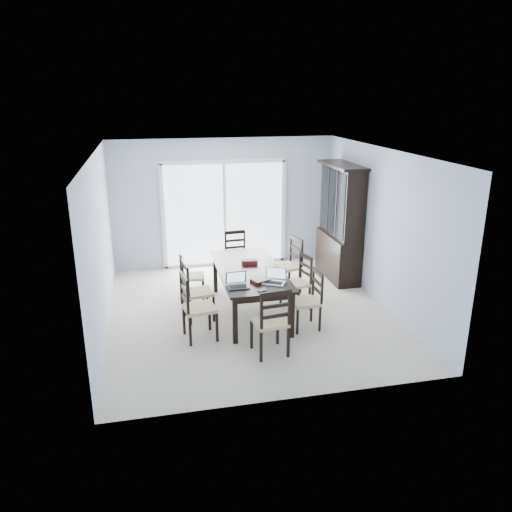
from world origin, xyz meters
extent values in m
plane|color=beige|center=(0.00, 0.00, 0.00)|extent=(5.00, 5.00, 0.00)
plane|color=white|center=(0.00, 0.00, 2.60)|extent=(5.00, 5.00, 0.00)
cube|color=#ABB8CD|center=(0.00, 2.50, 1.30)|extent=(4.50, 0.02, 2.60)
cube|color=#ABB8CD|center=(-2.25, 0.00, 1.30)|extent=(0.02, 5.00, 2.60)
cube|color=#ABB8CD|center=(2.25, 0.00, 1.30)|extent=(0.02, 5.00, 2.60)
cube|color=gray|center=(0.00, 3.50, -0.05)|extent=(4.50, 2.00, 0.10)
cube|color=#99999E|center=(0.00, 4.50, 0.55)|extent=(4.50, 0.06, 1.10)
cube|color=black|center=(0.00, 0.00, 0.73)|extent=(1.00, 2.20, 0.04)
cube|color=black|center=(0.00, 0.00, 0.67)|extent=(0.88, 2.08, 0.10)
cube|color=black|center=(-0.42, -1.00, 0.34)|extent=(0.07, 0.07, 0.69)
cube|color=black|center=(0.42, -1.00, 0.34)|extent=(0.07, 0.07, 0.69)
cube|color=black|center=(-0.42, 1.00, 0.34)|extent=(0.07, 0.07, 0.69)
cube|color=black|center=(0.42, 1.00, 0.34)|extent=(0.07, 0.07, 0.69)
cube|color=black|center=(2.01, 1.25, 0.42)|extent=(0.45, 1.30, 0.85)
cube|color=black|center=(2.04, 1.25, 1.50)|extent=(0.38, 1.30, 1.30)
cube|color=black|center=(2.01, 1.25, 2.17)|extent=(0.50, 1.38, 0.05)
cube|color=black|center=(1.84, 0.83, 1.50)|extent=(0.02, 0.36, 1.18)
cube|color=black|center=(1.84, 1.25, 1.50)|extent=(0.02, 0.36, 1.18)
cube|color=black|center=(1.84, 1.67, 1.50)|extent=(0.02, 0.36, 1.18)
cube|color=silver|center=(0.00, 2.48, 1.05)|extent=(2.40, 0.02, 2.10)
cube|color=white|center=(0.00, 2.46, 2.14)|extent=(2.52, 0.05, 0.08)
cube|color=white|center=(0.00, 2.46, 1.05)|extent=(0.06, 0.05, 2.10)
cube|color=white|center=(0.00, 2.46, 0.03)|extent=(2.52, 0.05, 0.05)
cube|color=black|center=(-1.11, -0.56, 0.22)|extent=(0.04, 0.04, 0.45)
cube|color=black|center=(-1.06, -0.95, 0.22)|extent=(0.04, 0.04, 0.45)
cube|color=black|center=(-0.72, -0.50, 0.22)|extent=(0.04, 0.04, 0.45)
cube|color=black|center=(-0.67, -0.89, 0.22)|extent=(0.04, 0.04, 0.45)
cube|color=#D0C18A|center=(-0.89, -0.73, 0.47)|extent=(0.49, 0.49, 0.05)
cube|color=black|center=(-1.04, 0.09, 0.21)|extent=(0.04, 0.04, 0.42)
cube|color=black|center=(-0.99, -0.27, 0.21)|extent=(0.04, 0.04, 0.42)
cube|color=black|center=(-0.67, 0.15, 0.21)|extent=(0.04, 0.04, 0.42)
cube|color=black|center=(-0.62, -0.22, 0.21)|extent=(0.04, 0.04, 0.42)
cube|color=#D0C18A|center=(-0.83, -0.06, 0.45)|extent=(0.47, 0.47, 0.05)
cube|color=black|center=(-0.99, 0.96, 0.20)|extent=(0.04, 0.04, 0.39)
cube|color=black|center=(-1.04, 0.62, 0.20)|extent=(0.04, 0.04, 0.39)
cube|color=black|center=(-0.65, 0.91, 0.20)|extent=(0.04, 0.04, 0.39)
cube|color=black|center=(-0.70, 0.57, 0.20)|extent=(0.04, 0.04, 0.39)
cube|color=#D0C18A|center=(-0.84, 0.77, 0.41)|extent=(0.43, 0.43, 0.05)
cube|color=black|center=(0.89, -0.91, 0.20)|extent=(0.03, 0.03, 0.40)
cube|color=black|center=(0.87, -0.55, 0.20)|extent=(0.03, 0.03, 0.40)
cube|color=black|center=(0.53, -0.93, 0.20)|extent=(0.03, 0.03, 0.40)
cube|color=black|center=(0.52, -0.57, 0.20)|extent=(0.03, 0.03, 0.40)
cube|color=#D0C18A|center=(0.70, -0.74, 0.43)|extent=(0.41, 0.41, 0.05)
cube|color=black|center=(0.99, -0.10, 0.20)|extent=(0.04, 0.04, 0.40)
cube|color=black|center=(0.91, 0.24, 0.20)|extent=(0.04, 0.04, 0.40)
cube|color=black|center=(0.65, -0.18, 0.20)|extent=(0.04, 0.04, 0.40)
cube|color=black|center=(0.57, 0.16, 0.20)|extent=(0.04, 0.04, 0.40)
cube|color=#D0C18A|center=(0.78, 0.03, 0.42)|extent=(0.47, 0.47, 0.05)
cube|color=black|center=(1.05, 0.60, 0.22)|extent=(0.04, 0.04, 0.44)
cube|color=black|center=(0.96, 0.98, 0.22)|extent=(0.04, 0.04, 0.44)
cube|color=black|center=(0.67, 0.50, 0.22)|extent=(0.04, 0.04, 0.44)
cube|color=black|center=(0.58, 0.88, 0.22)|extent=(0.04, 0.04, 0.44)
cube|color=#D0C18A|center=(0.81, 0.74, 0.47)|extent=(0.52, 0.52, 0.05)
cube|color=black|center=(-0.18, -1.60, 0.22)|extent=(0.04, 0.04, 0.44)
cube|color=black|center=(0.21, -1.55, 0.22)|extent=(0.04, 0.04, 0.44)
cube|color=black|center=(-0.22, -1.21, 0.22)|extent=(0.04, 0.04, 0.44)
cube|color=black|center=(0.17, -1.16, 0.22)|extent=(0.04, 0.04, 0.44)
cube|color=#D0C18A|center=(-0.01, -1.38, 0.47)|extent=(0.48, 0.48, 0.05)
cube|color=black|center=(0.24, 1.64, 0.21)|extent=(0.04, 0.04, 0.42)
cube|color=black|center=(-0.13, 1.61, 0.21)|extent=(0.04, 0.04, 0.42)
cube|color=black|center=(0.27, 1.26, 0.21)|extent=(0.04, 0.04, 0.42)
cube|color=black|center=(-0.10, 1.23, 0.21)|extent=(0.04, 0.04, 0.42)
cube|color=#D0C18A|center=(0.07, 1.43, 0.45)|extent=(0.45, 0.45, 0.05)
cube|color=black|center=(-0.32, -0.74, 0.76)|extent=(0.32, 0.23, 0.02)
cube|color=silver|center=(-0.32, -0.74, 0.87)|extent=(0.27, 0.05, 0.16)
cube|color=silver|center=(0.23, -0.70, 0.76)|extent=(0.39, 0.35, 0.02)
cube|color=silver|center=(0.23, -0.70, 0.87)|extent=(0.26, 0.17, 0.17)
cube|color=maroon|center=(0.05, -0.57, 0.77)|extent=(0.30, 0.25, 0.03)
cube|color=gold|center=(0.06, -0.57, 0.79)|extent=(0.34, 0.30, 0.01)
cube|color=black|center=(-0.02, -0.95, 0.76)|extent=(0.13, 0.08, 0.01)
cube|color=#551121|center=(0.06, 0.26, 0.78)|extent=(0.27, 0.15, 0.06)
cube|color=brown|center=(-0.51, 3.47, 0.46)|extent=(2.08, 1.91, 0.92)
cube|color=#969696|center=(-0.51, 3.47, 0.95)|extent=(2.14, 1.97, 0.06)
camera|label=1|loc=(-1.52, -7.36, 3.45)|focal=35.00mm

